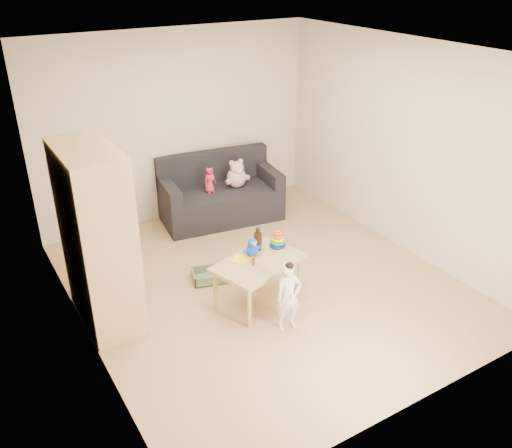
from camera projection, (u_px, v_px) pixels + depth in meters
room at (264, 179)px, 5.70m from camera, size 4.50×4.50×4.50m
wardrobe at (98, 238)px, 5.30m from camera, size 0.52×1.04×1.86m
sofa at (221, 204)px, 7.71m from camera, size 1.75×1.04×0.46m
play_table at (258, 281)px, 5.86m from camera, size 1.09×0.86×0.50m
storage_bin at (210, 275)px, 6.33m from camera, size 0.48×0.41×0.12m
toddler at (288, 297)px, 5.39m from camera, size 0.29×0.22×0.73m
pink_bear at (236, 175)px, 7.59m from camera, size 0.34×0.31×0.34m
doll at (210, 180)px, 7.41m from camera, size 0.20×0.15×0.36m
ring_stacker at (278, 242)px, 5.96m from camera, size 0.18×0.18×0.21m
brown_bottle at (258, 241)px, 5.93m from camera, size 0.09×0.09×0.26m
blue_plush at (252, 247)px, 5.80m from camera, size 0.20×0.16×0.22m
wooden_figure at (253, 260)px, 5.66m from camera, size 0.05×0.05×0.10m
yellow_book at (241, 259)px, 5.77m from camera, size 0.25×0.25×0.01m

